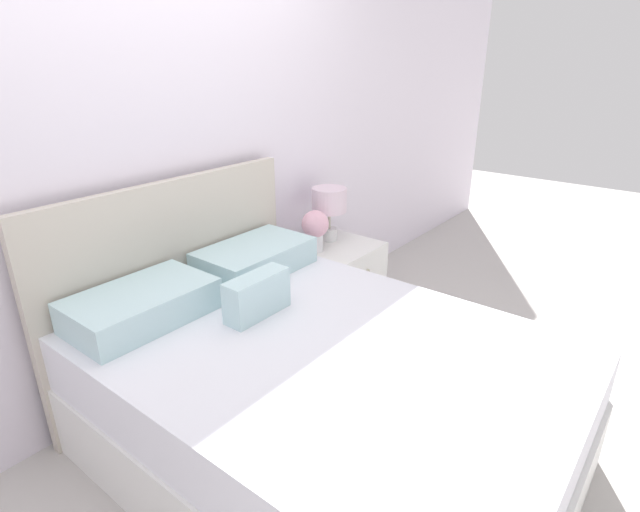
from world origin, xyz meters
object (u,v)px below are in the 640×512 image
at_px(bed, 310,390).
at_px(nightstand, 337,281).
at_px(flower_vase, 316,227).
at_px(table_lamp, 329,203).

distance_m(bed, nightstand, 1.25).
height_order(nightstand, flower_vase, flower_vase).
height_order(bed, table_lamp, bed).
relative_size(bed, table_lamp, 5.50).
xyz_separation_m(bed, flower_vase, (0.91, 0.70, 0.34)).
distance_m(bed, table_lamp, 1.42).
xyz_separation_m(nightstand, table_lamp, (0.05, 0.10, 0.50)).
bearing_deg(table_lamp, flower_vase, -165.93).
relative_size(nightstand, table_lamp, 1.45).
relative_size(nightstand, flower_vase, 1.95).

